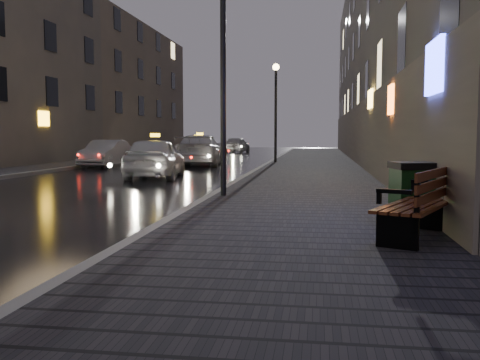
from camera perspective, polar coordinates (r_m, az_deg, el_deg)
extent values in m
plane|color=black|center=(8.34, -22.15, -7.03)|extent=(120.00, 120.00, 0.00)
cube|color=black|center=(28.06, 7.81, 1.62)|extent=(4.60, 58.00, 0.15)
cube|color=slate|center=(28.19, 2.93, 1.68)|extent=(0.20, 58.00, 0.15)
cube|color=black|center=(30.88, -16.28, 1.77)|extent=(2.40, 58.00, 0.15)
cube|color=slate|center=(30.36, -14.05, 1.77)|extent=(0.20, 58.00, 0.15)
cube|color=#605B54|center=(32.50, 13.84, 13.33)|extent=(1.80, 50.00, 13.00)
cube|color=#6B6051|center=(49.44, -12.74, 9.26)|extent=(6.00, 22.00, 11.00)
cylinder|color=black|center=(13.26, -1.81, 9.14)|extent=(0.14, 0.14, 5.00)
cylinder|color=black|center=(29.12, 3.83, 6.84)|extent=(0.14, 0.14, 5.00)
sphere|color=#FFD88C|center=(29.33, 3.86, 11.93)|extent=(0.36, 0.36, 0.36)
cube|color=black|center=(7.45, 16.43, -5.34)|extent=(0.54, 0.30, 0.45)
cube|color=black|center=(7.33, 18.36, -2.45)|extent=(0.09, 0.09, 0.79)
cube|color=black|center=(7.39, 16.12, -1.19)|extent=(0.45, 0.25, 0.06)
cube|color=black|center=(9.06, 19.50, -3.61)|extent=(0.54, 0.30, 0.45)
cube|color=black|center=(8.96, 21.11, -1.22)|extent=(0.09, 0.09, 0.79)
cube|color=black|center=(9.01, 19.25, -0.20)|extent=(0.45, 0.25, 0.06)
cube|color=#511E11|center=(8.21, 18.17, -2.61)|extent=(1.48, 2.13, 0.04)
cube|color=#511E11|center=(8.12, 20.07, -0.44)|extent=(0.88, 1.86, 0.45)
cube|color=black|center=(9.69, 17.92, -1.60)|extent=(0.75, 0.75, 0.93)
cube|color=black|center=(9.65, 18.00, 1.49)|extent=(0.81, 0.81, 0.12)
imported|color=silver|center=(20.50, -9.01, 2.37)|extent=(2.40, 4.78, 1.56)
imported|color=#93939A|center=(27.94, -14.10, 2.76)|extent=(1.55, 4.21, 1.38)
imported|color=silver|center=(28.59, -4.30, 3.18)|extent=(2.89, 5.77, 1.61)
imported|color=silver|center=(39.11, -4.63, 3.54)|extent=(2.48, 5.31, 1.47)
imported|color=#93939A|center=(47.53, -0.34, 3.77)|extent=(2.07, 4.29, 1.41)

